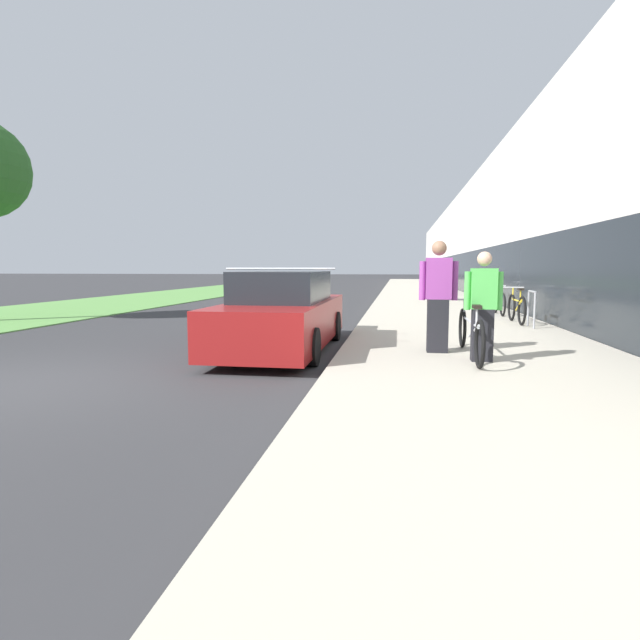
# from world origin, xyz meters

# --- Properties ---
(ground_plane) EXTENTS (220.00, 220.00, 0.00)m
(ground_plane) POSITION_xyz_m (0.00, 0.00, 0.00)
(ground_plane) COLOR #303033
(sidewalk_slab) EXTENTS (4.58, 70.00, 0.14)m
(sidewalk_slab) POSITION_xyz_m (6.09, 21.00, 0.07)
(sidewalk_slab) COLOR #B2AA99
(sidewalk_slab) RESTS_ON ground
(storefront_facade) EXTENTS (10.01, 70.00, 6.15)m
(storefront_facade) POSITION_xyz_m (13.41, 29.00, 3.07)
(storefront_facade) COLOR silver
(storefront_facade) RESTS_ON ground
(lawn_strip) EXTENTS (6.10, 70.00, 0.03)m
(lawn_strip) POSITION_xyz_m (-7.25, 25.00, 0.01)
(lawn_strip) COLOR #5B9347
(lawn_strip) RESTS_ON ground
(tandem_bicycle) EXTENTS (0.52, 2.51, 0.85)m
(tandem_bicycle) POSITION_xyz_m (5.86, 2.22, 0.51)
(tandem_bicycle) COLOR black
(tandem_bicycle) RESTS_ON sidewalk_slab
(person_rider) EXTENTS (0.54, 0.21, 1.60)m
(person_rider) POSITION_xyz_m (5.98, 1.90, 0.95)
(person_rider) COLOR black
(person_rider) RESTS_ON sidewalk_slab
(person_bystander) EXTENTS (0.61, 0.24, 1.79)m
(person_bystander) POSITION_xyz_m (5.40, 2.60, 1.04)
(person_bystander) COLOR black
(person_bystander) RESTS_ON sidewalk_slab
(bike_rack_hoop) EXTENTS (0.05, 0.60, 0.84)m
(bike_rack_hoop) POSITION_xyz_m (7.79, 6.42, 0.66)
(bike_rack_hoop) COLOR gray
(bike_rack_hoop) RESTS_ON sidewalk_slab
(cruiser_bike_nearest) EXTENTS (0.52, 1.78, 0.88)m
(cruiser_bike_nearest) POSITION_xyz_m (7.66, 7.29, 0.52)
(cruiser_bike_nearest) COLOR black
(cruiser_bike_nearest) RESTS_ON sidewalk_slab
(cruiser_bike_middle) EXTENTS (0.52, 1.74, 0.84)m
(cruiser_bike_middle) POSITION_xyz_m (7.67, 9.54, 0.50)
(cruiser_bike_middle) COLOR black
(cruiser_bike_middle) RESTS_ON sidewalk_slab
(cruiser_bike_farthest) EXTENTS (0.52, 1.66, 0.90)m
(cruiser_bike_farthest) POSITION_xyz_m (7.97, 11.83, 0.52)
(cruiser_bike_farthest) COLOR black
(cruiser_bike_farthest) RESTS_ON sidewalk_slab
(parked_sedan_curbside) EXTENTS (1.77, 4.65, 1.51)m
(parked_sedan_curbside) POSITION_xyz_m (2.69, 3.23, 0.66)
(parked_sedan_curbside) COLOR maroon
(parked_sedan_curbside) RESTS_ON ground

